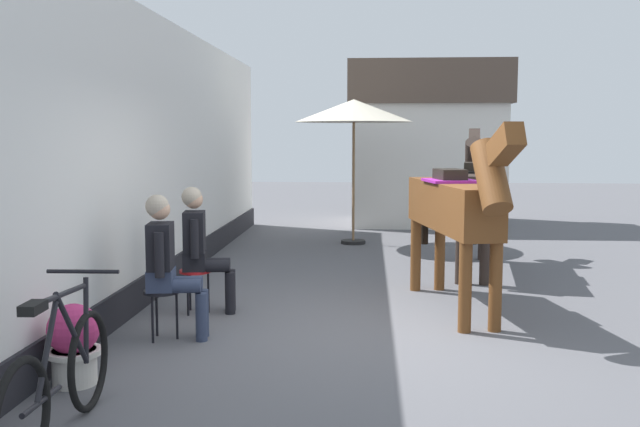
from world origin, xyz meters
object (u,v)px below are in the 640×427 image
(seated_visitor_far, at_px, (201,243))
(saddled_horse_near, at_px, (456,207))
(cafe_parasol, at_px, (354,112))
(seated_visitor_near, at_px, (168,259))
(saddled_horse_far, at_px, (474,190))
(flower_planter_near, at_px, (74,343))
(leaning_bicycle, at_px, (59,380))

(seated_visitor_far, height_order, saddled_horse_near, saddled_horse_near)
(seated_visitor_far, bearing_deg, cafe_parasol, 73.39)
(saddled_horse_near, bearing_deg, seated_visitor_far, -174.50)
(seated_visitor_near, distance_m, saddled_horse_far, 5.15)
(flower_planter_near, xyz_separation_m, cafe_parasol, (2.00, 7.50, 2.03))
(seated_visitor_far, bearing_deg, flower_planter_near, -101.17)
(seated_visitor_far, xyz_separation_m, flower_planter_near, (-0.46, -2.31, -0.44))
(seated_visitor_near, xyz_separation_m, cafe_parasol, (1.62, 6.22, 1.59))
(seated_visitor_near, relative_size, saddled_horse_far, 0.47)
(saddled_horse_near, bearing_deg, cafe_parasol, 103.99)
(seated_visitor_far, bearing_deg, saddled_horse_near, 5.50)
(seated_visitor_near, relative_size, flower_planter_near, 2.17)
(flower_planter_near, xyz_separation_m, leaning_bicycle, (0.34, -1.02, 0.06))
(saddled_horse_far, height_order, leaning_bicycle, saddled_horse_far)
(saddled_horse_near, xyz_separation_m, flower_planter_near, (-3.23, -2.58, -0.82))
(seated_visitor_far, height_order, saddled_horse_far, saddled_horse_far)
(seated_visitor_far, height_order, leaning_bicycle, seated_visitor_far)
(saddled_horse_near, xyz_separation_m, cafe_parasol, (-1.23, 4.92, 1.20))
(saddled_horse_far, bearing_deg, leaning_bicycle, -119.32)
(cafe_parasol, bearing_deg, flower_planter_near, -104.96)
(flower_planter_near, bearing_deg, seated_visitor_far, 78.83)
(saddled_horse_near, height_order, saddled_horse_far, same)
(seated_visitor_far, height_order, flower_planter_near, seated_visitor_far)
(seated_visitor_far, relative_size, flower_planter_near, 2.17)
(saddled_horse_near, bearing_deg, flower_planter_near, -141.38)
(seated_visitor_near, height_order, saddled_horse_near, saddled_horse_near)
(seated_visitor_near, height_order, seated_visitor_far, same)
(seated_visitor_near, distance_m, flower_planter_near, 1.41)
(flower_planter_near, bearing_deg, seated_visitor_near, 73.09)
(seated_visitor_far, bearing_deg, saddled_horse_far, 40.17)
(leaning_bicycle, distance_m, cafe_parasol, 8.90)
(seated_visitor_far, distance_m, cafe_parasol, 5.64)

